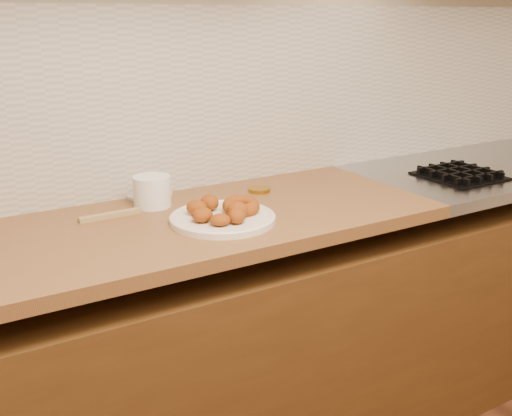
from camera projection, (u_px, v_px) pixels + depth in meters
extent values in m
cube|color=#BBAB90|center=(215.00, 52.00, 1.99)|extent=(4.00, 0.02, 2.70)
cube|color=#513113|center=(262.00, 348.00, 2.04)|extent=(3.60, 0.60, 0.77)
cube|color=brown|center=(51.00, 251.00, 1.57)|extent=(2.30, 0.62, 0.04)
cube|color=#9EA0A5|center=(503.00, 166.00, 2.44)|extent=(1.30, 0.62, 0.04)
cube|color=beige|center=(217.00, 98.00, 2.03)|extent=(3.60, 0.02, 0.60)
cube|color=black|center=(459.00, 176.00, 2.20)|extent=(0.26, 0.26, 0.01)
cube|color=black|center=(442.00, 175.00, 2.15)|extent=(0.01, 0.24, 0.02)
cube|color=black|center=(480.00, 178.00, 2.12)|extent=(0.24, 0.01, 0.02)
cube|color=black|center=(454.00, 173.00, 2.18)|extent=(0.01, 0.24, 0.02)
cube|color=black|center=(466.00, 174.00, 2.17)|extent=(0.24, 0.01, 0.02)
cube|color=black|center=(465.00, 171.00, 2.21)|extent=(0.01, 0.24, 0.02)
cube|color=black|center=(453.00, 170.00, 2.22)|extent=(0.24, 0.01, 0.02)
cube|color=black|center=(476.00, 169.00, 2.24)|extent=(0.01, 0.24, 0.02)
cube|color=black|center=(441.00, 167.00, 2.27)|extent=(0.24, 0.01, 0.02)
cylinder|color=white|center=(223.00, 219.00, 1.72)|extent=(0.31, 0.31, 0.02)
torus|color=brown|center=(241.00, 206.00, 1.75)|extent=(0.12, 0.12, 0.05)
ellipsoid|color=brown|center=(197.00, 208.00, 1.72)|extent=(0.08, 0.08, 0.04)
ellipsoid|color=brown|center=(202.00, 215.00, 1.66)|extent=(0.08, 0.07, 0.04)
ellipsoid|color=brown|center=(220.00, 220.00, 1.64)|extent=(0.07, 0.07, 0.03)
ellipsoid|color=brown|center=(237.00, 216.00, 1.66)|extent=(0.07, 0.08, 0.04)
ellipsoid|color=brown|center=(209.00, 203.00, 1.77)|extent=(0.06, 0.07, 0.05)
ellipsoid|color=brown|center=(238.00, 210.00, 1.70)|extent=(0.08, 0.08, 0.05)
cylinder|color=white|center=(152.00, 191.00, 1.85)|extent=(0.12, 0.12, 0.10)
cylinder|color=silver|center=(149.00, 194.00, 1.97)|extent=(0.16, 0.16, 0.01)
cylinder|color=#A97F19|center=(259.00, 190.00, 2.02)|extent=(0.09, 0.09, 0.01)
cube|color=#9E8350|center=(110.00, 215.00, 1.76)|extent=(0.19, 0.03, 0.01)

